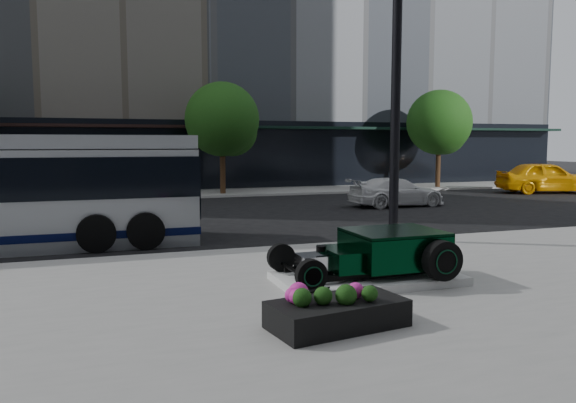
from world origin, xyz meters
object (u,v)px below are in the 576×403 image
object	(u,v)px
hot_rod	(384,251)
flower_planter	(337,311)
yellow_taxi	(545,177)
lamppost	(396,95)
white_sedan	(397,192)

from	to	relation	value
hot_rod	flower_planter	xyz separation A→B (m)	(-1.94, -2.17, -0.35)
flower_planter	yellow_taxi	distance (m)	26.26
lamppost	yellow_taxi	xyz separation A→B (m)	(15.68, 10.93, -3.11)
lamppost	flower_planter	size ratio (longest dim) A/B	4.07
lamppost	flower_planter	bearing A→B (deg)	-125.95
hot_rod	lamppost	bearing A→B (deg)	57.75
white_sedan	yellow_taxi	distance (m)	11.27
yellow_taxi	white_sedan	bearing A→B (deg)	122.16
white_sedan	yellow_taxi	size ratio (longest dim) A/B	0.84
hot_rod	lamppost	world-z (taller)	lamppost
flower_planter	white_sedan	distance (m)	16.78
lamppost	yellow_taxi	bearing A→B (deg)	34.87
hot_rod	yellow_taxi	bearing A→B (deg)	39.22
hot_rod	yellow_taxi	size ratio (longest dim) A/B	0.64
white_sedan	hot_rod	bearing A→B (deg)	147.87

